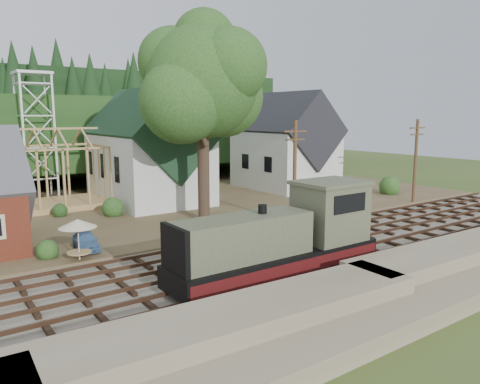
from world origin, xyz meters
TOP-DOWN VIEW (x-y plane):
  - ground at (0.00, 0.00)m, footprint 140.00×140.00m
  - embankment at (0.00, -8.50)m, footprint 64.00×5.00m
  - railroad_bed at (0.00, 0.00)m, footprint 64.00×11.00m
  - village_flat at (0.00, 18.00)m, footprint 64.00×26.00m
  - hillside at (0.00, 42.00)m, footprint 70.00×28.96m
  - ridge at (0.00, 58.00)m, footprint 80.00×20.00m
  - church at (2.00, 19.68)m, footprint 8.40×15.17m
  - farmhouse at (18.00, 19.00)m, footprint 8.40×10.80m
  - timber_frame at (-6.00, 22.00)m, footprint 8.20×6.20m
  - lattice_tower at (-6.00, 28.00)m, footprint 3.20×3.20m
  - big_tree at (2.17, 10.08)m, footprint 10.90×8.40m
  - telegraph_pole_near at (7.00, 5.20)m, footprint 2.20×0.28m
  - telegraph_pole_far at (22.00, 5.20)m, footprint 2.20×0.28m
  - locomotive at (-1.05, -3.00)m, footprint 11.76×2.94m
  - car_blue at (-8.00, 7.29)m, footprint 1.68×3.33m
  - car_red at (18.81, 17.88)m, footprint 5.09×3.59m
  - patio_set at (-8.95, 5.50)m, footprint 2.10×2.10m

SIDE VIEW (x-z plane):
  - ground at x=0.00m, z-range 0.00..0.00m
  - embankment at x=0.00m, z-range -0.80..0.80m
  - hillside at x=0.00m, z-range -6.37..6.37m
  - ridge at x=0.00m, z-range -6.00..6.00m
  - railroad_bed at x=0.00m, z-range 0.00..0.16m
  - village_flat at x=0.00m, z-range 0.00..0.30m
  - car_blue at x=-8.00m, z-range 0.30..1.39m
  - car_red at x=18.81m, z-range 0.30..1.59m
  - locomotive at x=-1.05m, z-range -0.26..4.45m
  - patio_set at x=-8.95m, z-range 1.12..3.46m
  - timber_frame at x=-6.00m, z-range -0.23..6.76m
  - telegraph_pole_near at x=7.00m, z-range 0.25..8.25m
  - telegraph_pole_far at x=22.00m, z-range 0.25..8.25m
  - farmhouse at x=18.00m, z-range -0.43..10.17m
  - church at x=2.00m, z-range -1.32..11.68m
  - lattice_tower at x=-6.00m, z-range 3.97..16.10m
  - big_tree at x=2.17m, z-range 2.87..17.57m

